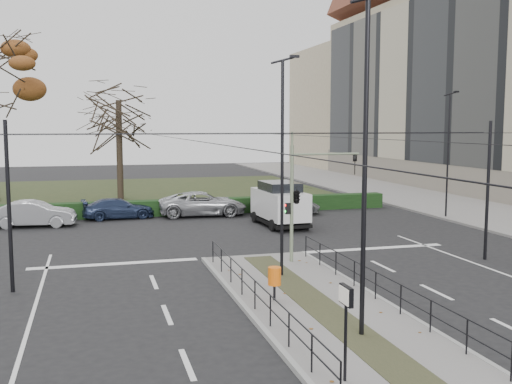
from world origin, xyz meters
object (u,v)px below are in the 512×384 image
Objects in this scene: streetlamp_median_far at (283,165)px; parked_car_second at (34,214)px; info_panel at (346,306)px; traffic_light at (298,194)px; bare_tree_near at (119,108)px; streetlamp_median_near at (366,164)px; streetlamp_sidewalk at (448,153)px; parked_car_fourth at (203,204)px; bare_tree_center at (118,117)px; parked_car_fifth at (286,205)px; litter_bin at (274,277)px; white_van at (280,203)px; parked_car_third at (118,209)px.

streetlamp_median_far is 1.80× the size of parked_car_second.
streetlamp_median_far reaches higher than info_panel.
bare_tree_near reaches higher than traffic_light.
streetlamp_median_near is (-1.27, -8.89, 1.82)m from traffic_light.
streetlamp_sidewalk is at bearing 35.24° from traffic_light.
streetlamp_median_near reaches higher than streetlamp_median_far.
streetlamp_median_near is 0.90× the size of bare_tree_near.
bare_tree_center reaches higher than parked_car_fourth.
litter_bin is at bearing 164.41° from parked_car_fifth.
streetlamp_sidewalk reaches higher than info_panel.
bare_tree_center is at bearing 120.14° from white_van.
info_panel is 26.30m from streetlamp_sidewalk.
parked_car_fourth is at bearing -75.54° from parked_car_second.
bare_tree_near reaches higher than white_van.
litter_bin is 29.71m from bare_tree_center.
white_van reaches higher than parked_car_fourth.
bare_tree_center is (-3.52, 28.98, 5.54)m from litter_bin.
parked_car_fifth reaches higher than litter_bin.
white_van is (5.15, 20.92, -0.52)m from info_panel.
litter_bin is at bearing -83.06° from bare_tree_center.
bare_tree_center is (-8.35, 14.39, 5.13)m from white_van.
litter_bin is 4.71m from streetlamp_median_far.
litter_bin is 0.22× the size of white_van.
parked_car_second is (-10.11, 14.98, -3.57)m from streetlamp_median_far.
streetlamp_median_near is (1.35, -3.73, 3.86)m from litter_bin.
bare_tree_center is (-6.15, 23.82, 3.50)m from traffic_light.
litter_bin is 0.25× the size of parked_car_third.
streetlamp_median_far is at bearing 67.68° from litter_bin.
info_panel is 25.81m from parked_car_second.
traffic_light is 11.92m from info_panel.
parked_car_third is at bearing 149.64° from white_van.
info_panel is 4.27m from streetlamp_median_near.
parked_car_fifth is at bearing 70.67° from litter_bin.
parked_car_second is 0.45× the size of bare_tree_near.
bare_tree_near is (-3.46, 29.56, 6.25)m from litter_bin.
bare_tree_near is at bearing 28.78° from parked_car_fourth.
parked_car_fifth is (-9.10, 4.42, -3.46)m from streetlamp_sidewalk.
traffic_light reaches higher than parked_car_fourth.
streetlamp_sidewalk is (16.02, 20.73, 2.24)m from info_panel.
parked_car_fourth reaches higher than parked_car_fifth.
parked_car_third is at bearing 101.63° from litter_bin.
traffic_light reaches higher than litter_bin.
white_van is at bearing -98.54° from parked_car_second.
white_van is at bearing 71.68° from litter_bin.
parked_car_fourth is at bearing 160.24° from streetlamp_sidewalk.
litter_bin is at bearing 87.11° from info_panel.
white_van is (8.91, -5.22, 0.69)m from parked_car_third.
bare_tree_near is at bearing 118.96° from white_van.
streetlamp_sidewalk reaches higher than parked_car_second.
bare_tree_near reaches higher than bare_tree_center.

